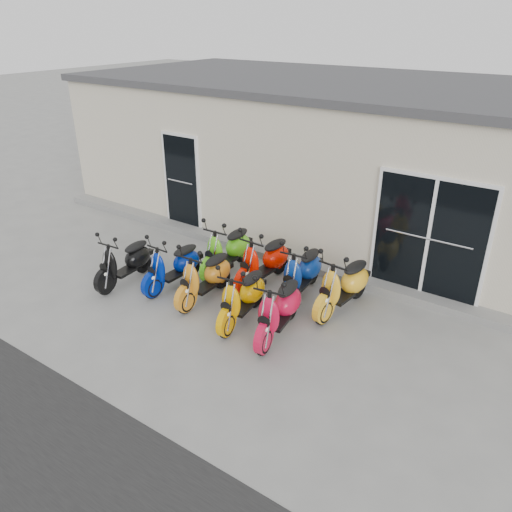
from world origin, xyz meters
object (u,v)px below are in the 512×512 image
(scooter_front_orange_a, at_px, (205,270))
(scooter_back_blue, at_px, (302,266))
(scooter_back_green, at_px, (227,243))
(scooter_back_yellow, at_px, (344,278))
(scooter_front_black, at_px, (124,256))
(scooter_back_red, at_px, (264,254))
(scooter_front_orange_b, at_px, (242,290))
(scooter_front_red, at_px, (279,302))
(scooter_front_blue, at_px, (173,259))

(scooter_front_orange_a, height_order, scooter_back_blue, scooter_back_blue)
(scooter_back_green, bearing_deg, scooter_back_yellow, -2.68)
(scooter_front_black, relative_size, scooter_back_red, 0.92)
(scooter_front_orange_b, bearing_deg, scooter_back_red, 100.81)
(scooter_back_red, bearing_deg, scooter_front_red, -45.10)
(scooter_front_black, height_order, scooter_back_green, scooter_back_green)
(scooter_front_red, distance_m, scooter_back_yellow, 1.38)
(scooter_front_orange_b, relative_size, scooter_front_red, 0.95)
(scooter_back_yellow, bearing_deg, scooter_back_red, -174.35)
(scooter_front_blue, xyz_separation_m, scooter_back_blue, (2.16, 1.10, 0.03))
(scooter_back_yellow, bearing_deg, scooter_front_black, -153.33)
(scooter_front_blue, relative_size, scooter_front_orange_b, 0.99)
(scooter_front_blue, distance_m, scooter_front_orange_a, 0.80)
(scooter_back_blue, bearing_deg, scooter_front_blue, -158.25)
(scooter_front_orange_b, bearing_deg, scooter_front_blue, 165.72)
(scooter_front_blue, distance_m, scooter_back_green, 1.17)
(scooter_back_red, bearing_deg, scooter_front_blue, -138.29)
(scooter_front_red, distance_m, scooter_back_green, 2.42)
(scooter_front_red, relative_size, scooter_back_yellow, 0.97)
(scooter_back_blue, xyz_separation_m, scooter_back_yellow, (0.85, -0.03, 0.03))
(scooter_back_blue, bearing_deg, scooter_back_yellow, -7.50)
(scooter_back_green, relative_size, scooter_back_red, 1.00)
(scooter_front_orange_b, bearing_deg, scooter_back_yellow, 38.02)
(scooter_back_red, bearing_deg, scooter_front_black, -143.38)
(scooter_back_green, height_order, scooter_back_yellow, scooter_back_yellow)
(scooter_front_orange_b, bearing_deg, scooter_front_orange_a, 161.40)
(scooter_front_orange_a, xyz_separation_m, scooter_back_red, (0.54, 1.09, 0.03))
(scooter_front_black, relative_size, scooter_back_green, 0.92)
(scooter_front_black, distance_m, scooter_back_yellow, 4.16)
(scooter_front_orange_a, xyz_separation_m, scooter_front_red, (1.70, -0.20, 0.02))
(scooter_front_orange_a, height_order, scooter_back_red, scooter_back_red)
(scooter_front_blue, bearing_deg, scooter_back_yellow, 21.30)
(scooter_front_orange_b, xyz_separation_m, scooter_back_blue, (0.39, 1.30, 0.02))
(scooter_front_orange_a, bearing_deg, scooter_back_green, 105.52)
(scooter_back_blue, bearing_deg, scooter_back_red, 176.46)
(scooter_front_orange_b, bearing_deg, scooter_back_green, 128.02)
(scooter_front_blue, height_order, scooter_back_red, scooter_back_red)
(scooter_front_blue, relative_size, scooter_back_blue, 0.95)
(scooter_front_black, height_order, scooter_back_blue, scooter_back_blue)
(scooter_front_orange_b, height_order, scooter_front_red, scooter_front_red)
(scooter_front_red, xyz_separation_m, scooter_back_yellow, (0.51, 1.28, 0.02))
(scooter_front_blue, bearing_deg, scooter_back_green, 68.69)
(scooter_front_blue, height_order, scooter_front_orange_a, scooter_front_orange_a)
(scooter_back_green, bearing_deg, scooter_front_black, -134.68)
(scooter_front_red, height_order, scooter_back_blue, scooter_front_red)
(scooter_front_black, xyz_separation_m, scooter_front_blue, (0.88, 0.40, 0.00))
(scooter_front_blue, xyz_separation_m, scooter_front_orange_a, (0.80, -0.02, 0.02))
(scooter_front_black, bearing_deg, scooter_front_blue, 20.09)
(scooter_front_blue, relative_size, scooter_back_green, 0.93)
(scooter_front_red, xyz_separation_m, scooter_back_blue, (-0.34, 1.32, -0.01))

